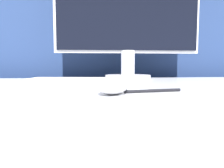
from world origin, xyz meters
TOP-DOWN VIEW (x-y plane):
  - partition_panel at (0.00, 0.64)m, footprint 5.00×0.03m
  - computer_mouse_near at (-0.03, -0.11)m, footprint 0.11×0.13m
  - keyboard at (-0.10, 0.10)m, footprint 0.40×0.17m
  - monitor at (0.09, 0.38)m, footprint 0.66×0.21m
  - pen at (0.07, -0.09)m, footprint 0.15×0.03m

SIDE VIEW (x-z plane):
  - partition_panel at x=0.00m, z-range 0.00..1.36m
  - pen at x=0.07m, z-range 0.73..0.74m
  - keyboard at x=-0.10m, z-range 0.73..0.76m
  - computer_mouse_near at x=-0.03m, z-range 0.73..0.77m
  - monitor at x=0.09m, z-range 0.76..1.33m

